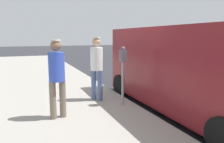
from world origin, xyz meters
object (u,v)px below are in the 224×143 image
pedestrian_in_blue (57,74)px  pedestrian_in_white (97,64)px  parking_meter_near (123,66)px  parked_van (188,67)px

pedestrian_in_blue → pedestrian_in_white: bearing=-140.4°
pedestrian_in_white → parking_meter_near: bearing=124.1°
parking_meter_near → pedestrian_in_blue: size_ratio=0.89×
parking_meter_near → pedestrian_in_blue: (1.70, 0.31, -0.05)m
pedestrian_in_blue → pedestrian_in_white: 1.59m
pedestrian_in_blue → pedestrian_in_white: (-1.23, -1.02, 0.03)m
parking_meter_near → pedestrian_in_white: bearing=-55.9°
pedestrian_in_white → pedestrian_in_blue: bearing=39.6°
parking_meter_near → parked_van: size_ratio=0.29×
pedestrian_in_blue → parked_van: bearing=173.7°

